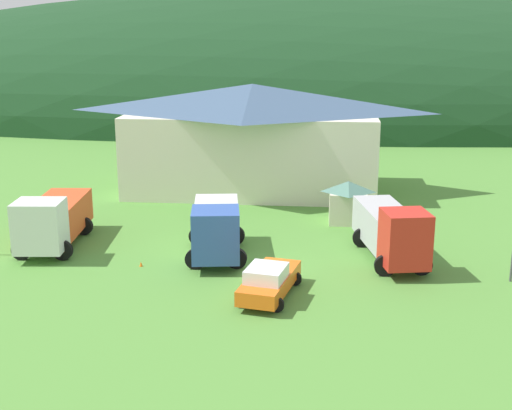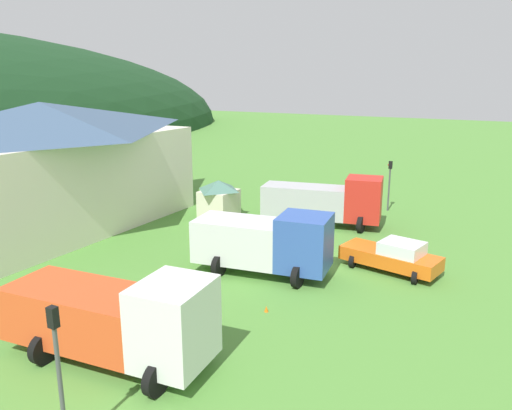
{
  "view_description": "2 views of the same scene",
  "coord_description": "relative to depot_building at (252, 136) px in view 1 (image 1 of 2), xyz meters",
  "views": [
    {
      "loc": [
        2.94,
        -33.79,
        12.46
      ],
      "look_at": [
        -0.85,
        5.32,
        2.03
      ],
      "focal_mm": 47.97,
      "sensor_mm": 36.0,
      "label": 1
    },
    {
      "loc": [
        -23.83,
        -9.18,
        9.67
      ],
      "look_at": [
        2.42,
        4.98,
        2.02
      ],
      "focal_mm": 35.36,
      "sensor_mm": 36.0,
      "label": 2
    }
  ],
  "objects": [
    {
      "name": "box_truck_blue",
      "position": [
        -0.36,
        -16.07,
        -2.47
      ],
      "size": [
        3.8,
        7.05,
        3.21
      ],
      "rotation": [
        0.0,
        0.0,
        -1.43
      ],
      "color": "#3356AD",
      "rests_on": "ground"
    },
    {
      "name": "play_shed_cream",
      "position": [
        7.06,
        -8.52,
        -2.78
      ],
      "size": [
        2.56,
        2.32,
        2.74
      ],
      "color": "beige",
      "rests_on": "ground"
    },
    {
      "name": "crane_truck_red",
      "position": [
        9.13,
        -15.67,
        -2.48
      ],
      "size": [
        3.89,
        8.05,
        3.37
      ],
      "rotation": [
        0.0,
        0.0,
        -1.38
      ],
      "color": "red",
      "rests_on": "ground"
    },
    {
      "name": "service_pickup_orange",
      "position": [
        2.97,
        -21.53,
        -3.36
      ],
      "size": [
        2.92,
        5.23,
        1.66
      ],
      "rotation": [
        0.0,
        0.0,
        -1.77
      ],
      "color": "orange",
      "rests_on": "ground"
    },
    {
      "name": "ground_plane",
      "position": [
        2.32,
        -17.67,
        -4.19
      ],
      "size": [
        200.0,
        200.0,
        0.0
      ],
      "primitive_type": "plane",
      "color": "#518C38"
    },
    {
      "name": "depot_building",
      "position": [
        0.0,
        0.0,
        0.0
      ],
      "size": [
        19.94,
        10.38,
        8.13
      ],
      "color": "silver",
      "rests_on": "ground"
    },
    {
      "name": "heavy_rig_white",
      "position": [
        -9.94,
        -15.2,
        -2.52
      ],
      "size": [
        3.75,
        7.79,
        3.31
      ],
      "rotation": [
        0.0,
        0.0,
        -1.48
      ],
      "color": "white",
      "rests_on": "ground"
    },
    {
      "name": "traffic_cone_near_pickup",
      "position": [
        -4.12,
        -17.97,
        -4.19
      ],
      "size": [
        0.36,
        0.36,
        0.52
      ],
      "primitive_type": "cone",
      "color": "orange",
      "rests_on": "ground"
    },
    {
      "name": "forested_hill_backdrop",
      "position": [
        2.32,
        49.87,
        -4.19
      ],
      "size": [
        163.66,
        60.0,
        34.55
      ],
      "primitive_type": "ellipsoid",
      "color": "#193D1E",
      "rests_on": "ground"
    }
  ]
}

